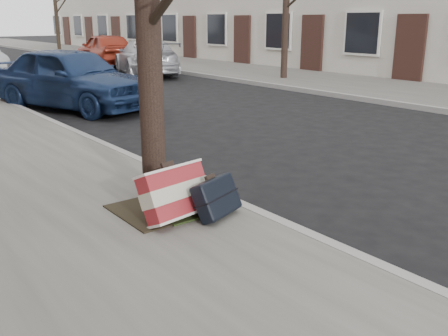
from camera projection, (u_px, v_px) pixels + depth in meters
ground at (382, 210)px, 5.30m from camera, size 120.00×120.00×0.00m
far_sidewalk at (192, 65)px, 21.21m from camera, size 4.00×70.00×0.12m
dirt_patch at (160, 209)px, 4.99m from camera, size 0.85×0.85×0.02m
suitcase_red at (175, 193)px, 4.69m from camera, size 0.72×0.47×0.52m
suitcase_navy at (217, 197)px, 4.75m from camera, size 0.59×0.46×0.41m
car_near_front at (72, 78)px, 11.06m from camera, size 2.90×4.39×1.39m
car_far_front at (146, 57)px, 17.89m from camera, size 3.04×4.68×1.26m
car_far_back at (105, 50)px, 21.15m from camera, size 2.13×4.27×1.40m
tree_far_a at (286, 2)px, 15.51m from camera, size 0.21×0.21×4.65m
tree_far_b at (137, 5)px, 22.73m from camera, size 0.21×0.21×4.88m
tree_far_c at (56, 8)px, 30.59m from camera, size 0.23×0.23×4.96m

